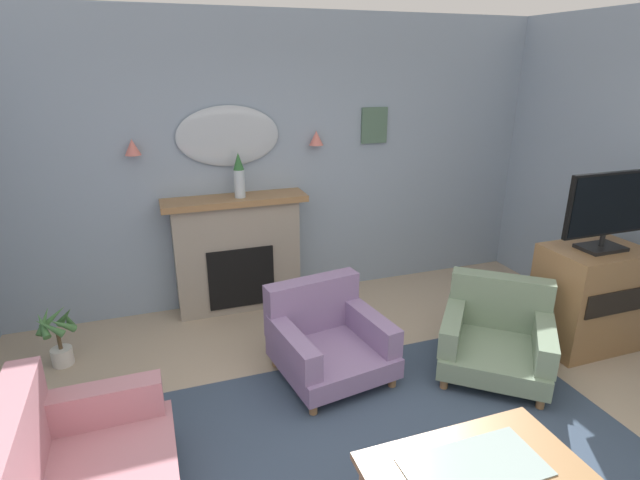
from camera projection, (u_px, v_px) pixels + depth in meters
name	position (u px, v px, depth m)	size (l,w,h in m)	color
wall_back	(283.00, 163.00, 4.95)	(6.45, 0.10, 2.82)	#8C9EB2
patterned_rug	(401.00, 462.00, 3.08)	(3.20, 2.40, 0.01)	#38475B
fireplace	(238.00, 255.00, 4.87)	(1.36, 0.36, 1.16)	gray
mantel_vase_right	(239.00, 175.00, 4.59)	(0.10, 0.10, 0.42)	silver
wall_mirror	(228.00, 136.00, 4.61)	(0.96, 0.06, 0.56)	#B2BCC6
wall_sconce_left	(132.00, 147.00, 4.32)	(0.14, 0.14, 0.14)	#D17066
wall_sconce_right	(316.00, 138.00, 4.85)	(0.14, 0.14, 0.14)	#D17066
framed_picture	(374.00, 125.00, 5.07)	(0.28, 0.03, 0.36)	#4C6B56
coffee_table	(473.00, 476.00, 2.50)	(1.10, 0.60, 0.45)	olive
armchair_near_fireplace	(497.00, 334.00, 3.96)	(1.14, 1.14, 0.71)	gray
armchair_in_corner	(326.00, 337.00, 3.92)	(0.92, 0.93, 0.71)	gray
tv_cabinet	(589.00, 297.00, 4.26)	(0.80, 0.57, 0.90)	olive
tv_flatscreen	(609.00, 209.00, 3.97)	(0.84, 0.24, 0.65)	black
potted_plant_small_fern	(58.00, 335.00, 4.01)	(0.32, 0.33, 0.51)	silver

